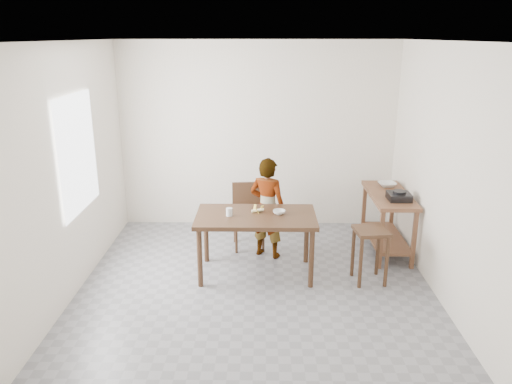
{
  "coord_description": "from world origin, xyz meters",
  "views": [
    {
      "loc": [
        0.07,
        -5.16,
        2.76
      ],
      "look_at": [
        0.0,
        0.4,
        1.0
      ],
      "focal_mm": 35.0,
      "sensor_mm": 36.0,
      "label": 1
    }
  ],
  "objects_px": {
    "dining_table": "(256,245)",
    "prep_counter": "(387,222)",
    "stool": "(370,255)",
    "child": "(267,208)",
    "dining_chair": "(249,217)"
  },
  "relations": [
    {
      "from": "prep_counter",
      "to": "dining_table",
      "type": "bearing_deg",
      "value": -157.85
    },
    {
      "from": "dining_table",
      "to": "prep_counter",
      "type": "bearing_deg",
      "value": 22.15
    },
    {
      "from": "dining_table",
      "to": "child",
      "type": "distance_m",
      "value": 0.61
    },
    {
      "from": "prep_counter",
      "to": "child",
      "type": "xyz_separation_m",
      "value": [
        -1.58,
        -0.18,
        0.25
      ]
    },
    {
      "from": "stool",
      "to": "dining_table",
      "type": "bearing_deg",
      "value": 172.45
    },
    {
      "from": "dining_table",
      "to": "dining_chair",
      "type": "distance_m",
      "value": 0.8
    },
    {
      "from": "dining_chair",
      "to": "stool",
      "type": "distance_m",
      "value": 1.72
    },
    {
      "from": "stool",
      "to": "dining_chair",
      "type": "bearing_deg",
      "value": 145.87
    },
    {
      "from": "child",
      "to": "stool",
      "type": "height_order",
      "value": "child"
    },
    {
      "from": "prep_counter",
      "to": "dining_chair",
      "type": "relative_size",
      "value": 1.39
    },
    {
      "from": "dining_table",
      "to": "child",
      "type": "xyz_separation_m",
      "value": [
        0.14,
        0.52,
        0.28
      ]
    },
    {
      "from": "child",
      "to": "dining_chair",
      "type": "bearing_deg",
      "value": -23.05
    },
    {
      "from": "child",
      "to": "dining_table",
      "type": "bearing_deg",
      "value": 99.26
    },
    {
      "from": "dining_chair",
      "to": "stool",
      "type": "xyz_separation_m",
      "value": [
        1.42,
        -0.96,
        -0.11
      ]
    },
    {
      "from": "prep_counter",
      "to": "stool",
      "type": "distance_m",
      "value": 0.97
    }
  ]
}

